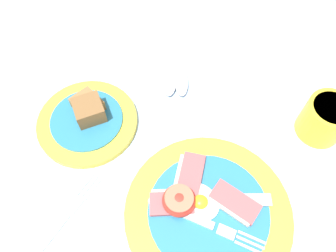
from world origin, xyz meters
TOP-DOWN VIEW (x-y plane):
  - ground_plane at (0.00, 0.00)m, footprint 3.00×3.00m
  - breakfast_plate at (0.09, -0.03)m, footprint 0.26×0.26m
  - bread_plate at (-0.18, 0.00)m, footprint 0.18×0.18m
  - sugar_cup at (0.18, 0.21)m, footprint 0.08×0.08m
  - teaspoon_by_saucer at (-0.09, 0.19)m, footprint 0.12×0.17m
  - teaspoon_near_cup at (-0.11, 0.18)m, footprint 0.11×0.18m
  - fork_on_cloth at (-0.10, -0.17)m, footprint 0.02×0.19m

SIDE VIEW (x-z plane):
  - ground_plane at x=0.00m, z-range 0.00..0.00m
  - fork_on_cloth at x=-0.10m, z-range 0.00..0.01m
  - teaspoon_by_saucer at x=-0.09m, z-range 0.00..0.01m
  - teaspoon_near_cup at x=-0.11m, z-range 0.00..0.01m
  - breakfast_plate at x=0.09m, z-range -0.01..0.03m
  - bread_plate at x=-0.18m, z-range -0.01..0.04m
  - sugar_cup at x=0.18m, z-range 0.00..0.08m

